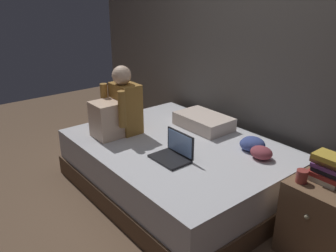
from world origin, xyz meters
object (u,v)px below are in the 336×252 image
(person_sitting, at_px, (118,109))
(clothes_pile, at_px, (254,146))
(nightstand, at_px, (321,220))
(pillow, at_px, (204,121))
(mug, at_px, (302,176))
(bed, at_px, (177,166))
(laptop, at_px, (174,152))
(book_stack, at_px, (328,169))

(person_sitting, height_order, clothes_pile, person_sitting)
(person_sitting, xyz_separation_m, clothes_pile, (1.09, 0.68, -0.19))
(nightstand, bearing_deg, pillow, 170.72)
(person_sitting, height_order, mug, person_sitting)
(pillow, distance_m, clothes_pile, 0.69)
(pillow, distance_m, mug, 1.35)
(bed, distance_m, mug, 1.24)
(pillow, relative_size, mug, 6.22)
(laptop, relative_size, pillow, 0.57)
(pillow, bearing_deg, person_sitting, -118.57)
(nightstand, distance_m, laptop, 1.19)
(person_sitting, bearing_deg, bed, 29.04)
(person_sitting, distance_m, book_stack, 1.88)
(bed, distance_m, nightstand, 1.32)
(book_stack, bearing_deg, bed, -169.42)
(book_stack, bearing_deg, laptop, -156.35)
(laptop, xyz_separation_m, pillow, (-0.34, 0.67, 0.01))
(pillow, height_order, clothes_pile, pillow)
(book_stack, bearing_deg, person_sitting, -163.54)
(book_stack, distance_m, clothes_pile, 0.74)
(book_stack, bearing_deg, pillow, 171.35)
(laptop, bearing_deg, clothes_pile, 60.65)
(book_stack, bearing_deg, mug, -125.77)
(book_stack, relative_size, mug, 2.55)
(mug, bearing_deg, nightstand, 42.69)
(bed, bearing_deg, laptop, -45.91)
(book_stack, relative_size, clothes_pile, 0.65)
(bed, distance_m, clothes_pile, 0.74)
(mug, relative_size, clothes_pile, 0.26)
(nightstand, relative_size, book_stack, 2.51)
(nightstand, height_order, book_stack, book_stack)
(mug, distance_m, clothes_pile, 0.68)
(person_sitting, distance_m, clothes_pile, 1.30)
(laptop, height_order, mug, laptop)
(laptop, bearing_deg, person_sitting, -174.56)
(pillow, bearing_deg, clothes_pile, -5.31)
(laptop, height_order, book_stack, book_stack)
(nightstand, relative_size, pillow, 1.03)
(bed, relative_size, pillow, 3.57)
(pillow, bearing_deg, laptop, -63.02)
(laptop, bearing_deg, nightstand, 22.16)
(book_stack, height_order, mug, book_stack)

